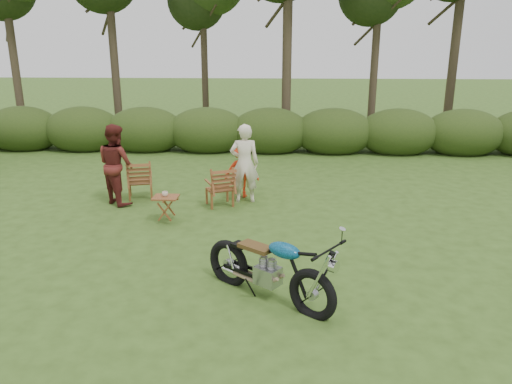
{
  "coord_description": "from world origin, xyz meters",
  "views": [
    {
      "loc": [
        0.31,
        -6.61,
        3.43
      ],
      "look_at": [
        -0.09,
        1.61,
        0.9
      ],
      "focal_mm": 35.0,
      "sensor_mm": 36.0,
      "label": 1
    }
  ],
  "objects_px": {
    "motorcycle": "(268,297)",
    "adult_a": "(245,201)",
    "side_table": "(166,209)",
    "adult_b": "(120,203)",
    "child": "(242,196)",
    "lawn_chair_right": "(220,205)",
    "lawn_chair_left": "(141,198)",
    "cup": "(165,194)"
  },
  "relations": [
    {
      "from": "motorcycle",
      "to": "adult_a",
      "type": "height_order",
      "value": "adult_a"
    },
    {
      "from": "side_table",
      "to": "adult_b",
      "type": "height_order",
      "value": "adult_b"
    },
    {
      "from": "child",
      "to": "lawn_chair_right",
      "type": "bearing_deg",
      "value": 63.86
    },
    {
      "from": "lawn_chair_right",
      "to": "lawn_chair_left",
      "type": "distance_m",
      "value": 1.89
    },
    {
      "from": "lawn_chair_right",
      "to": "cup",
      "type": "bearing_deg",
      "value": 23.91
    },
    {
      "from": "side_table",
      "to": "adult_b",
      "type": "bearing_deg",
      "value": 139.37
    },
    {
      "from": "lawn_chair_left",
      "to": "child",
      "type": "distance_m",
      "value": 2.27
    },
    {
      "from": "lawn_chair_right",
      "to": "cup",
      "type": "xyz_separation_m",
      "value": [
        -0.94,
        -1.02,
        0.56
      ]
    },
    {
      "from": "motorcycle",
      "to": "cup",
      "type": "bearing_deg",
      "value": 162.3
    },
    {
      "from": "motorcycle",
      "to": "child",
      "type": "xyz_separation_m",
      "value": [
        -0.71,
        4.61,
        0.0
      ]
    },
    {
      "from": "adult_a",
      "to": "adult_b",
      "type": "bearing_deg",
      "value": -0.13
    },
    {
      "from": "motorcycle",
      "to": "lawn_chair_right",
      "type": "distance_m",
      "value": 4.11
    },
    {
      "from": "lawn_chair_left",
      "to": "adult_a",
      "type": "relative_size",
      "value": 0.51
    },
    {
      "from": "motorcycle",
      "to": "adult_a",
      "type": "distance_m",
      "value": 4.29
    },
    {
      "from": "side_table",
      "to": "adult_a",
      "type": "relative_size",
      "value": 0.3
    },
    {
      "from": "adult_b",
      "to": "lawn_chair_right",
      "type": "bearing_deg",
      "value": -139.95
    },
    {
      "from": "adult_a",
      "to": "adult_b",
      "type": "xyz_separation_m",
      "value": [
        -2.73,
        -0.23,
        0.0
      ]
    },
    {
      "from": "lawn_chair_right",
      "to": "lawn_chair_left",
      "type": "bearing_deg",
      "value": -37.1
    },
    {
      "from": "motorcycle",
      "to": "lawn_chair_left",
      "type": "xyz_separation_m",
      "value": [
        -2.97,
        4.4,
        0.0
      ]
    },
    {
      "from": "adult_a",
      "to": "adult_b",
      "type": "distance_m",
      "value": 2.74
    },
    {
      "from": "motorcycle",
      "to": "lawn_chair_right",
      "type": "height_order",
      "value": "motorcycle"
    },
    {
      "from": "lawn_chair_right",
      "to": "adult_a",
      "type": "relative_size",
      "value": 0.5
    },
    {
      "from": "adult_b",
      "to": "child",
      "type": "bearing_deg",
      "value": -125.72
    },
    {
      "from": "lawn_chair_left",
      "to": "adult_a",
      "type": "distance_m",
      "value": 2.36
    },
    {
      "from": "cup",
      "to": "adult_a",
      "type": "relative_size",
      "value": 0.07
    },
    {
      "from": "adult_a",
      "to": "child",
      "type": "bearing_deg",
      "value": -79.89
    },
    {
      "from": "adult_a",
      "to": "adult_b",
      "type": "relative_size",
      "value": 0.99
    },
    {
      "from": "lawn_chair_left",
      "to": "side_table",
      "type": "xyz_separation_m",
      "value": [
        0.92,
        -1.49,
        0.26
      ]
    },
    {
      "from": "adult_b",
      "to": "child",
      "type": "relative_size",
      "value": 1.42
    },
    {
      "from": "adult_b",
      "to": "adult_a",
      "type": "bearing_deg",
      "value": -133.42
    },
    {
      "from": "motorcycle",
      "to": "cup",
      "type": "distance_m",
      "value": 3.63
    },
    {
      "from": "adult_a",
      "to": "lawn_chair_right",
      "type": "bearing_deg",
      "value": 24.94
    },
    {
      "from": "side_table",
      "to": "motorcycle",
      "type": "bearing_deg",
      "value": -54.78
    },
    {
      "from": "motorcycle",
      "to": "lawn_chair_left",
      "type": "distance_m",
      "value": 5.31
    },
    {
      "from": "cup",
      "to": "adult_b",
      "type": "bearing_deg",
      "value": 139.62
    },
    {
      "from": "side_table",
      "to": "cup",
      "type": "bearing_deg",
      "value": 124.4
    },
    {
      "from": "motorcycle",
      "to": "lawn_chair_right",
      "type": "xyz_separation_m",
      "value": [
        -1.13,
        3.95,
        0.0
      ]
    },
    {
      "from": "lawn_chair_right",
      "to": "cup",
      "type": "height_order",
      "value": "cup"
    },
    {
      "from": "motorcycle",
      "to": "adult_a",
      "type": "xyz_separation_m",
      "value": [
        -0.62,
        4.25,
        0.0
      ]
    },
    {
      "from": "lawn_chair_left",
      "to": "adult_b",
      "type": "distance_m",
      "value": 0.53
    },
    {
      "from": "lawn_chair_right",
      "to": "adult_a",
      "type": "bearing_deg",
      "value": -173.72
    },
    {
      "from": "cup",
      "to": "child",
      "type": "distance_m",
      "value": 2.23
    }
  ]
}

